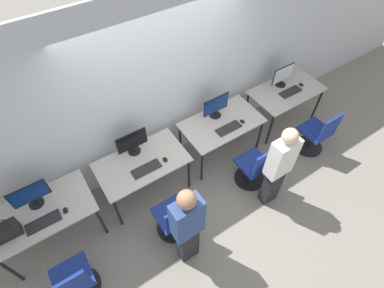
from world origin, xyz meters
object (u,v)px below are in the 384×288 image
at_px(person_left, 187,226).
at_px(monitor_far_right, 283,75).
at_px(monitor_far_left, 30,195).
at_px(person_right, 279,166).
at_px(keyboard_left, 146,169).
at_px(keyboard_far_right, 290,92).
at_px(handbag, 5,231).
at_px(office_chair_right, 255,168).
at_px(keyboard_right, 229,128).
at_px(keyboard_far_left, 43,222).
at_px(mouse_left, 165,160).
at_px(mouse_right, 242,121).
at_px(monitor_right, 216,106).
at_px(office_chair_far_left, 75,283).
at_px(mouse_far_right, 301,85).
at_px(mouse_far_left, 65,210).
at_px(monitor_left, 132,142).
at_px(office_chair_left, 174,219).
at_px(office_chair_far_right, 316,135).

xyz_separation_m(person_left, monitor_far_right, (2.81, 1.36, 0.08)).
xyz_separation_m(monitor_far_left, person_right, (2.88, -1.29, -0.09)).
xyz_separation_m(keyboard_left, keyboard_far_right, (2.80, 0.07, 0.00)).
relative_size(person_left, handbag, 5.29).
bearing_deg(office_chair_right, person_left, -164.31).
height_order(keyboard_right, office_chair_right, office_chair_right).
bearing_deg(keyboard_right, keyboard_far_left, 179.93).
xyz_separation_m(keyboard_far_left, mouse_left, (1.69, 0.01, 0.01)).
bearing_deg(monitor_far_right, mouse_right, -163.30).
relative_size(monitor_right, keyboard_right, 1.10).
relative_size(office_chair_far_left, mouse_far_right, 9.98).
bearing_deg(mouse_far_left, monitor_left, 18.81).
bearing_deg(monitor_left, keyboard_left, -90.00).
xyz_separation_m(monitor_left, keyboard_right, (1.40, -0.39, -0.19)).
height_order(monitor_far_left, mouse_far_right, monitor_far_left).
xyz_separation_m(office_chair_left, mouse_right, (1.65, 0.66, 0.39)).
height_order(mouse_right, office_chair_far_right, office_chair_far_right).
height_order(keyboard_far_left, office_chair_left, office_chair_left).
relative_size(person_right, keyboard_far_right, 3.82).
xyz_separation_m(monitor_far_right, mouse_far_right, (0.29, -0.21, -0.18)).
height_order(office_chair_left, monitor_right, monitor_right).
distance_m(keyboard_far_left, keyboard_right, 2.80).
relative_size(monitor_left, mouse_left, 5.01).
bearing_deg(mouse_right, office_chair_right, -107.26).
bearing_deg(office_chair_right, monitor_left, 145.75).
bearing_deg(keyboard_right, mouse_right, -1.31).
distance_m(office_chair_left, monitor_far_right, 3.01).
bearing_deg(office_chair_far_left, handbag, 117.75).
xyz_separation_m(mouse_left, office_chair_right, (1.19, -0.63, -0.39)).
distance_m(keyboard_far_left, keyboard_far_right, 4.21).
distance_m(mouse_far_left, monitor_right, 2.56).
xyz_separation_m(monitor_right, office_chair_far_right, (1.38, -1.01, -0.57)).
relative_size(mouse_right, mouse_far_right, 1.00).
height_order(monitor_left, office_chair_left, monitor_left).
distance_m(office_chair_left, keyboard_right, 1.58).
xyz_separation_m(mouse_right, person_right, (-0.18, -0.97, 0.09)).
distance_m(mouse_far_left, keyboard_right, 2.53).
bearing_deg(mouse_left, handbag, 178.71).
distance_m(person_left, mouse_far_right, 3.31).
xyz_separation_m(person_right, handbag, (-3.26, 1.04, 0.01)).
height_order(mouse_left, keyboard_far_right, mouse_left).
distance_m(office_chair_left, office_chair_right, 1.46).
relative_size(monitor_far_left, handbag, 1.50).
xyz_separation_m(monitor_far_left, handbag, (-0.38, -0.25, -0.08)).
height_order(person_left, mouse_far_right, person_left).
relative_size(keyboard_left, mouse_right, 4.55).
xyz_separation_m(mouse_left, keyboard_far_right, (2.51, 0.08, -0.01)).
distance_m(monitor_far_left, keyboard_left, 1.44).
distance_m(mouse_left, keyboard_right, 1.11).
relative_size(office_chair_far_left, keyboard_right, 2.19).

